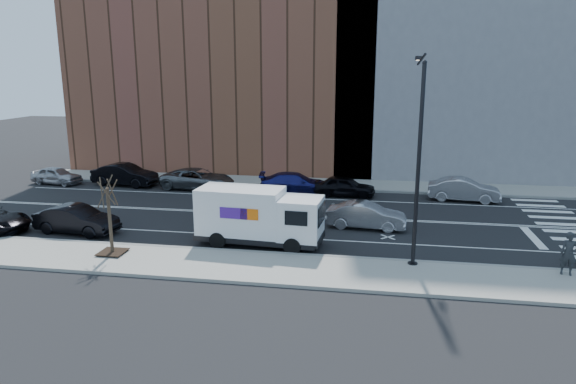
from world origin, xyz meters
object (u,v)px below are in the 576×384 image
(far_parked_a, at_px, (57,175))
(far_parked_b, at_px, (125,175))
(fedex_van, at_px, (258,216))
(pedestrian, at_px, (569,254))
(driving_sedan, at_px, (366,215))

(far_parked_a, xyz_separation_m, far_parked_b, (5.50, 0.38, 0.15))
(fedex_van, bearing_deg, far_parked_b, 142.44)
(far_parked_b, xyz_separation_m, pedestrian, (26.99, -13.68, 0.25))
(fedex_van, xyz_separation_m, driving_sedan, (5.32, 3.77, -0.80))
(far_parked_a, bearing_deg, driving_sedan, -99.99)
(driving_sedan, distance_m, pedestrian, 10.33)
(driving_sedan, xyz_separation_m, pedestrian, (8.58, -5.75, 0.36))
(far_parked_a, bearing_deg, fedex_van, -113.79)
(fedex_van, height_order, far_parked_a, fedex_van)
(fedex_van, distance_m, driving_sedan, 6.57)
(far_parked_a, bearing_deg, far_parked_b, -78.54)
(far_parked_a, xyz_separation_m, driving_sedan, (23.92, -7.55, 0.05))
(fedex_van, xyz_separation_m, pedestrian, (13.90, -1.98, -0.44))
(fedex_van, distance_m, far_parked_b, 17.57)
(far_parked_b, distance_m, pedestrian, 30.26)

